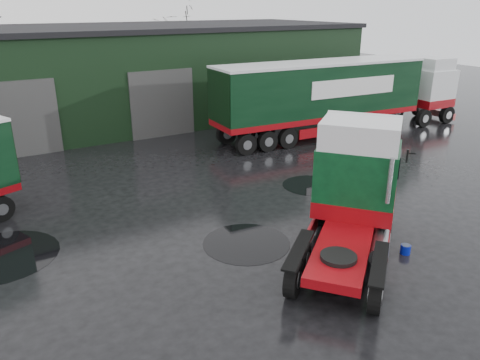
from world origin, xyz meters
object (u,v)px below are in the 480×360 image
(warehouse, at_px, (129,72))
(wash_bucket, at_px, (405,249))
(hero_tractor, at_px, (349,200))
(tree_back_b, at_px, (176,48))
(lorry_right, at_px, (320,100))

(warehouse, relative_size, wash_bucket, 99.25)
(hero_tractor, xyz_separation_m, wash_bucket, (2.04, -0.67, -1.96))
(warehouse, xyz_separation_m, hero_tractor, (-0.84, -23.00, -1.04))
(wash_bucket, relative_size, tree_back_b, 0.04)
(warehouse, distance_m, hero_tractor, 23.04)
(hero_tractor, height_order, lorry_right, lorry_right)
(warehouse, distance_m, wash_bucket, 23.89)
(lorry_right, bearing_deg, hero_tractor, -33.13)
(hero_tractor, bearing_deg, wash_bucket, 32.48)
(lorry_right, relative_size, tree_back_b, 2.31)
(warehouse, bearing_deg, lorry_right, -53.80)
(warehouse, xyz_separation_m, wash_bucket, (1.20, -23.67, -3.00))
(warehouse, xyz_separation_m, lorry_right, (8.05, -11.00, -0.88))
(lorry_right, xyz_separation_m, tree_back_b, (-0.05, 21.00, 1.48))
(hero_tractor, relative_size, lorry_right, 0.39)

